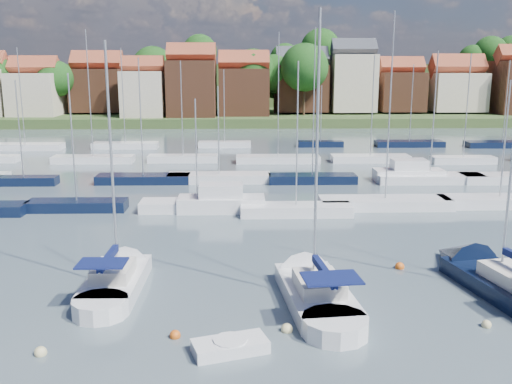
{
  "coord_description": "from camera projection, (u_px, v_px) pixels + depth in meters",
  "views": [
    {
      "loc": [
        -3.67,
        -24.95,
        11.53
      ],
      "look_at": [
        -2.65,
        14.0,
        2.9
      ],
      "focal_mm": 40.0,
      "sensor_mm": 36.0,
      "label": 1
    }
  ],
  "objects": [
    {
      "name": "marina_field",
      "position": [
        293.0,
        172.0,
        61.2
      ],
      "size": [
        79.62,
        41.41,
        15.93
      ],
      "color": "silver",
      "rests_on": "ground"
    },
    {
      "name": "buoy_e",
      "position": [
        400.0,
        268.0,
        33.22
      ],
      "size": [
        0.54,
        0.54,
        0.54
      ],
      "primitive_type": "sphere",
      "color": "#D85914",
      "rests_on": "ground"
    },
    {
      "name": "far_shore_town",
      "position": [
        263.0,
        92.0,
        155.48
      ],
      "size": [
        212.46,
        90.0,
        22.27
      ],
      "color": "#405028",
      "rests_on": "ground"
    },
    {
      "name": "buoy_c",
      "position": [
        175.0,
        337.0,
        24.75
      ],
      "size": [
        0.48,
        0.48,
        0.48
      ],
      "primitive_type": "sphere",
      "color": "#D85914",
      "rests_on": "ground"
    },
    {
      "name": "sailboat_navy",
      "position": [
        488.0,
        277.0,
        30.89
      ],
      "size": [
        5.51,
        12.5,
        16.74
      ],
      "rotation": [
        0.0,
        0.0,
        1.77
      ],
      "color": "black",
      "rests_on": "ground"
    },
    {
      "name": "ground",
      "position": [
        273.0,
        168.0,
        65.98
      ],
      "size": [
        260.0,
        260.0,
        0.0
      ],
      "primitive_type": "plane",
      "color": "#44535C",
      "rests_on": "ground"
    },
    {
      "name": "sailboat_centre",
      "position": [
        310.0,
        286.0,
        29.65
      ],
      "size": [
        4.16,
        11.56,
        15.38
      ],
      "rotation": [
        0.0,
        0.0,
        1.68
      ],
      "color": "silver",
      "rests_on": "ground"
    },
    {
      "name": "buoy_b",
      "position": [
        41.0,
        355.0,
        23.27
      ],
      "size": [
        0.52,
        0.52,
        0.52
      ],
      "primitive_type": "sphere",
      "color": "beige",
      "rests_on": "ground"
    },
    {
      "name": "buoy_f",
      "position": [
        486.0,
        327.0,
        25.76
      ],
      "size": [
        0.44,
        0.44,
        0.44
      ],
      "primitive_type": "sphere",
      "color": "beige",
      "rests_on": "ground"
    },
    {
      "name": "tender",
      "position": [
        230.0,
        346.0,
        23.44
      ],
      "size": [
        3.35,
        2.28,
        0.66
      ],
      "rotation": [
        0.0,
        0.0,
        0.3
      ],
      "color": "silver",
      "rests_on": "ground"
    },
    {
      "name": "buoy_d",
      "position": [
        287.0,
        331.0,
        25.33
      ],
      "size": [
        0.53,
        0.53,
        0.53
      ],
      "primitive_type": "sphere",
      "color": "beige",
      "rests_on": "ground"
    },
    {
      "name": "sailboat_left",
      "position": [
        121.0,
        276.0,
        31.04
      ],
      "size": [
        2.83,
        10.19,
        13.87
      ],
      "rotation": [
        0.0,
        0.0,
        1.56
      ],
      "color": "silver",
      "rests_on": "ground"
    }
  ]
}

